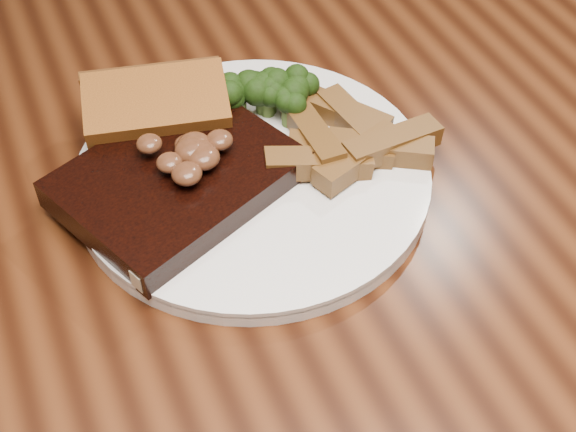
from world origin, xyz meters
The scene contains 9 objects.
dining_table centered at (0.00, 0.00, 0.66)m, with size 1.60×0.90×0.75m.
chair_far centered at (-0.08, 0.69, 0.45)m, with size 0.40×0.40×0.82m.
plate centered at (0.01, 0.07, 0.76)m, with size 0.30×0.30×0.01m, color white.
steak centered at (-0.05, 0.07, 0.78)m, with size 0.18×0.14×0.03m, color black.
steak_bone centered at (-0.05, 0.01, 0.77)m, with size 0.13×0.01×0.02m, color beige.
mushroom_pile centered at (-0.04, 0.07, 0.80)m, with size 0.08×0.08×0.03m, color brown, non-canonical shape.
garlic_bread centered at (-0.04, 0.14, 0.78)m, with size 0.12×0.07×0.03m, color #99581B.
potato_wedges centered at (0.09, 0.06, 0.77)m, with size 0.11×0.11×0.02m, color brown, non-canonical shape.
broccoli_cluster centered at (0.05, 0.13, 0.78)m, with size 0.07×0.07×0.04m, color #17340B, non-canonical shape.
Camera 1 is at (-0.15, -0.39, 1.24)m, focal length 50.00 mm.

